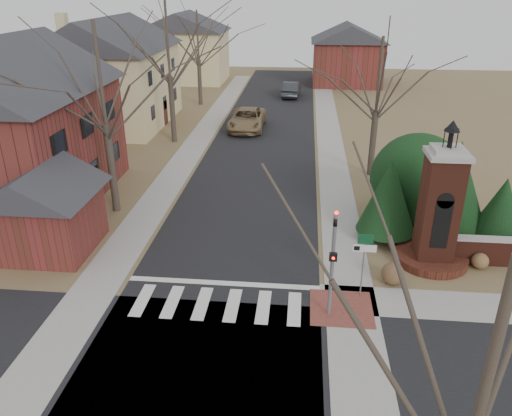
# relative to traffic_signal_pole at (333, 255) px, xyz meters

# --- Properties ---
(ground) EXTENTS (120.00, 120.00, 0.00)m
(ground) POSITION_rel_traffic_signal_pole_xyz_m (-4.30, -0.57, -2.59)
(ground) COLOR brown
(ground) RESTS_ON ground
(main_street) EXTENTS (8.00, 70.00, 0.01)m
(main_street) POSITION_rel_traffic_signal_pole_xyz_m (-4.30, 21.43, -2.58)
(main_street) COLOR black
(main_street) RESTS_ON ground
(cross_street) EXTENTS (120.00, 8.00, 0.01)m
(cross_street) POSITION_rel_traffic_signal_pole_xyz_m (-4.30, -3.57, -2.58)
(cross_street) COLOR black
(cross_street) RESTS_ON ground
(crosswalk_zone) EXTENTS (8.00, 2.20, 0.02)m
(crosswalk_zone) POSITION_rel_traffic_signal_pole_xyz_m (-4.30, 0.23, -2.58)
(crosswalk_zone) COLOR silver
(crosswalk_zone) RESTS_ON ground
(stop_bar) EXTENTS (8.00, 0.35, 0.02)m
(stop_bar) POSITION_rel_traffic_signal_pole_xyz_m (-4.30, 1.73, -2.58)
(stop_bar) COLOR silver
(stop_bar) RESTS_ON ground
(sidewalk_right_main) EXTENTS (2.00, 60.00, 0.02)m
(sidewalk_right_main) POSITION_rel_traffic_signal_pole_xyz_m (0.90, 21.43, -2.58)
(sidewalk_right_main) COLOR gray
(sidewalk_right_main) RESTS_ON ground
(sidewalk_left) EXTENTS (2.00, 60.00, 0.02)m
(sidewalk_left) POSITION_rel_traffic_signal_pole_xyz_m (-9.50, 21.43, -2.58)
(sidewalk_left) COLOR gray
(sidewalk_left) RESTS_ON ground
(curb_apron) EXTENTS (2.40, 2.40, 0.02)m
(curb_apron) POSITION_rel_traffic_signal_pole_xyz_m (0.50, 0.43, -2.57)
(curb_apron) COLOR brown
(curb_apron) RESTS_ON ground
(traffic_signal_pole) EXTENTS (0.28, 0.41, 4.50)m
(traffic_signal_pole) POSITION_rel_traffic_signal_pole_xyz_m (0.00, 0.00, 0.00)
(traffic_signal_pole) COLOR slate
(traffic_signal_pole) RESTS_ON ground
(sign_post) EXTENTS (0.90, 0.07, 2.75)m
(sign_post) POSITION_rel_traffic_signal_pole_xyz_m (1.29, 1.41, -0.64)
(sign_post) COLOR slate
(sign_post) RESTS_ON ground
(brick_gate_monument) EXTENTS (3.20, 3.20, 6.47)m
(brick_gate_monument) POSITION_rel_traffic_signal_pole_xyz_m (4.70, 4.42, -0.42)
(brick_gate_monument) COLOR #59261A
(brick_gate_monument) RESTS_ON ground
(house_brick_left) EXTENTS (9.80, 11.80, 9.42)m
(house_brick_left) POSITION_rel_traffic_signal_pole_xyz_m (-17.31, 9.42, 2.07)
(house_brick_left) COLOR maroon
(house_brick_left) RESTS_ON ground
(house_stucco_left) EXTENTS (9.80, 12.80, 9.28)m
(house_stucco_left) POSITION_rel_traffic_signal_pole_xyz_m (-17.80, 26.42, 2.01)
(house_stucco_left) COLOR beige
(house_stucco_left) RESTS_ON ground
(garage_left) EXTENTS (4.80, 4.80, 4.29)m
(garage_left) POSITION_rel_traffic_signal_pole_xyz_m (-12.82, 3.92, -0.35)
(garage_left) COLOR maroon
(garage_left) RESTS_ON ground
(house_distant_left) EXTENTS (10.80, 8.80, 8.53)m
(house_distant_left) POSITION_rel_traffic_signal_pole_xyz_m (-16.31, 47.42, 1.66)
(house_distant_left) COLOR beige
(house_distant_left) RESTS_ON ground
(house_distant_right) EXTENTS (8.80, 8.80, 7.30)m
(house_distant_right) POSITION_rel_traffic_signal_pole_xyz_m (3.69, 47.42, 1.06)
(house_distant_right) COLOR maroon
(house_distant_right) RESTS_ON ground
(evergreen_near) EXTENTS (2.80, 2.80, 4.10)m
(evergreen_near) POSITION_rel_traffic_signal_pole_xyz_m (2.90, 6.43, -0.29)
(evergreen_near) COLOR #473D33
(evergreen_near) RESTS_ON ground
(evergreen_mid) EXTENTS (3.40, 3.40, 4.70)m
(evergreen_mid) POSITION_rel_traffic_signal_pole_xyz_m (6.20, 7.63, 0.01)
(evergreen_mid) COLOR #473D33
(evergreen_mid) RESTS_ON ground
(evergreen_far) EXTENTS (2.40, 2.40, 3.30)m
(evergreen_far) POSITION_rel_traffic_signal_pole_xyz_m (8.20, 6.63, -0.69)
(evergreen_far) COLOR #473D33
(evergreen_far) RESTS_ON ground
(evergreen_mass) EXTENTS (4.80, 4.80, 4.80)m
(evergreen_mass) POSITION_rel_traffic_signal_pole_xyz_m (4.70, 8.93, -0.19)
(evergreen_mass) COLOR black
(evergreen_mass) RESTS_ON ground
(bare_tree_0) EXTENTS (8.05, 8.05, 11.15)m
(bare_tree_0) POSITION_rel_traffic_signal_pole_xyz_m (-11.30, 8.43, 5.11)
(bare_tree_0) COLOR #473D33
(bare_tree_0) RESTS_ON ground
(bare_tree_1) EXTENTS (8.40, 8.40, 11.64)m
(bare_tree_1) POSITION_rel_traffic_signal_pole_xyz_m (-11.30, 21.43, 5.44)
(bare_tree_1) COLOR #473D33
(bare_tree_1) RESTS_ON ground
(bare_tree_2) EXTENTS (7.35, 7.35, 10.19)m
(bare_tree_2) POSITION_rel_traffic_signal_pole_xyz_m (-11.80, 34.43, 4.44)
(bare_tree_2) COLOR #473D33
(bare_tree_2) RESTS_ON ground
(bare_tree_3) EXTENTS (7.00, 7.00, 9.70)m
(bare_tree_3) POSITION_rel_traffic_signal_pole_xyz_m (3.20, 15.43, 4.10)
(bare_tree_3) COLOR #473D33
(bare_tree_3) RESTS_ON ground
(bare_tree_4) EXTENTS (6.65, 6.65, 9.21)m
(bare_tree_4) POSITION_rel_traffic_signal_pole_xyz_m (1.70, -9.57, 3.77)
(bare_tree_4) COLOR #473D33
(bare_tree_4) RESTS_ON ground
(pickup_truck) EXTENTS (2.87, 6.13, 1.70)m
(pickup_truck) POSITION_rel_traffic_signal_pole_xyz_m (-6.01, 25.57, -1.74)
(pickup_truck) COLOR #90754F
(pickup_truck) RESTS_ON ground
(distant_car) EXTENTS (2.00, 5.00, 1.62)m
(distant_car) POSITION_rel_traffic_signal_pole_xyz_m (-2.70, 39.07, -1.78)
(distant_car) COLOR #2E3135
(distant_car) RESTS_ON ground
(dry_shrub_left) EXTENTS (0.94, 0.94, 0.94)m
(dry_shrub_left) POSITION_rel_traffic_signal_pole_xyz_m (2.68, 2.43, -2.11)
(dry_shrub_left) COLOR brown
(dry_shrub_left) RESTS_ON ground
(dry_shrub_right) EXTENTS (0.72, 0.72, 0.72)m
(dry_shrub_right) POSITION_rel_traffic_signal_pole_xyz_m (6.70, 4.03, -2.22)
(dry_shrub_right) COLOR brown
(dry_shrub_right) RESTS_ON ground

